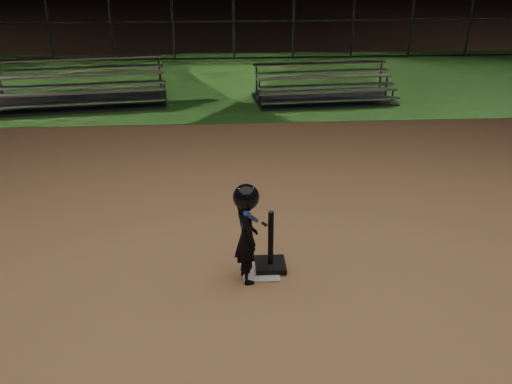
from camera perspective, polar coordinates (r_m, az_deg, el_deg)
The scene contains 8 objects.
ground at distance 6.97m, azimuth 0.51°, elevation -8.35°, with size 80.00×80.00×0.00m, color #AE774E.
grass_strip at distance 16.26m, azimuth -2.00°, elevation 11.48°, with size 60.00×8.00×0.01m, color #285B1D.
home_plate at distance 6.96m, azimuth 0.51°, elevation -8.27°, with size 0.45×0.45×0.02m, color beige.
batting_tee at distance 6.97m, azimuth 1.51°, elevation -6.75°, with size 0.38×0.38×0.78m.
child_batter at distance 6.50m, azimuth -0.99°, elevation -4.07°, with size 0.44×0.64×1.28m.
bleacher_left at distance 14.60m, azimuth -17.70°, elevation 9.56°, with size 4.35×2.50×1.01m.
bleacher_right at distance 14.30m, azimuth 7.05°, elevation 10.10°, with size 3.58×1.95×0.85m.
backstop_fence at distance 18.98m, azimuth -2.35°, elevation 17.28°, with size 20.08×0.08×2.50m.
Camera 1 is at (-0.42, -5.80, 3.85)m, focal length 38.56 mm.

